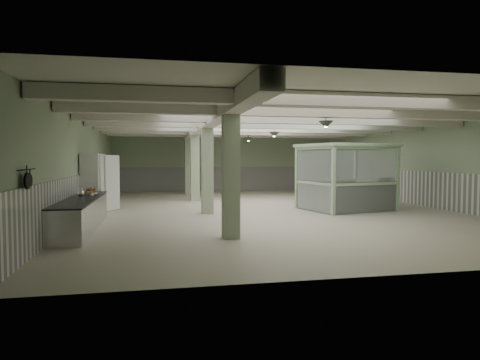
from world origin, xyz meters
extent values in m
plane|color=beige|center=(0.00, 0.00, 0.00)|extent=(20.00, 20.00, 0.00)
cube|color=silver|center=(0.00, 0.00, 3.60)|extent=(14.00, 20.00, 0.02)
cube|color=#8FA080|center=(0.00, 10.00, 1.80)|extent=(14.00, 0.02, 3.60)
cube|color=#8FA080|center=(0.00, -10.00, 1.80)|extent=(14.00, 0.02, 3.60)
cube|color=#8FA080|center=(-7.00, 0.00, 1.80)|extent=(0.02, 20.00, 3.60)
cube|color=#8FA080|center=(7.00, 0.00, 1.80)|extent=(0.02, 20.00, 3.60)
cube|color=white|center=(-6.97, 0.00, 0.75)|extent=(0.05, 19.90, 1.50)
cube|color=white|center=(6.97, 0.00, 0.75)|extent=(0.05, 19.90, 1.50)
cube|color=white|center=(0.00, 9.97, 0.75)|extent=(13.90, 0.05, 1.50)
cube|color=silver|center=(-2.50, 0.00, 3.38)|extent=(0.45, 19.90, 0.40)
cube|color=silver|center=(0.00, -7.50, 3.42)|extent=(13.90, 0.35, 0.32)
cube|color=silver|center=(0.00, -5.00, 3.42)|extent=(13.90, 0.35, 0.32)
cube|color=silver|center=(0.00, -2.50, 3.42)|extent=(13.90, 0.35, 0.32)
cube|color=silver|center=(0.00, 0.00, 3.42)|extent=(13.90, 0.35, 0.32)
cube|color=silver|center=(0.00, 2.50, 3.42)|extent=(13.90, 0.35, 0.32)
cube|color=silver|center=(0.00, 5.00, 3.42)|extent=(13.90, 0.35, 0.32)
cube|color=silver|center=(0.00, 7.50, 3.42)|extent=(13.90, 0.35, 0.32)
cube|color=#A0B290|center=(-2.50, -6.00, 1.80)|extent=(0.42, 0.42, 3.60)
cube|color=#A0B290|center=(-2.50, -1.00, 1.80)|extent=(0.42, 0.42, 3.60)
cube|color=#A0B290|center=(-2.50, 4.00, 1.80)|extent=(0.42, 0.42, 3.60)
cube|color=#A0B290|center=(-2.50, 8.00, 1.80)|extent=(0.42, 0.42, 3.60)
cylinder|color=black|center=(-6.93, -7.60, 1.85)|extent=(0.02, 1.20, 0.02)
cone|color=#304032|center=(0.50, -5.00, 3.05)|extent=(0.44, 0.44, 0.22)
cone|color=#304032|center=(0.50, 0.50, 3.05)|extent=(0.44, 0.44, 0.22)
cone|color=#304032|center=(0.50, 5.50, 3.05)|extent=(0.44, 0.44, 0.22)
cube|color=silver|center=(-6.54, -3.80, 0.44)|extent=(0.89, 5.29, 0.88)
cube|color=black|center=(-6.54, -3.80, 0.89)|extent=(0.93, 5.33, 0.04)
cylinder|color=#B2B2B7|center=(-6.40, -2.94, 0.94)|extent=(0.24, 0.24, 0.08)
cylinder|color=black|center=(-6.88, -7.77, 1.63)|extent=(0.04, 0.33, 0.33)
cylinder|color=black|center=(-6.88, -7.56, 1.63)|extent=(0.03, 0.24, 0.24)
cube|color=white|center=(-6.65, -0.08, 1.13)|extent=(0.62, 2.47, 2.27)
cube|color=white|center=(-6.31, -0.65, 1.13)|extent=(0.06, 0.93, 2.17)
cube|color=white|center=(-6.19, 0.59, 1.13)|extent=(0.49, 0.84, 2.17)
cube|color=silver|center=(-6.27, -0.65, 1.13)|extent=(0.02, 0.05, 0.30)
cube|color=silver|center=(-6.27, 0.49, 1.13)|extent=(0.02, 0.05, 0.30)
cube|color=#A5C69E|center=(1.89, -2.43, 1.26)|extent=(0.14, 0.14, 2.51)
cube|color=#A5C69E|center=(1.35, 0.02, 1.26)|extent=(0.14, 0.14, 2.51)
cube|color=#A5C69E|center=(4.83, -1.77, 1.26)|extent=(0.14, 0.14, 2.51)
cube|color=#A5C69E|center=(4.29, 0.68, 1.26)|extent=(0.14, 0.14, 2.51)
cube|color=#A5C69E|center=(3.09, -0.87, 2.57)|extent=(3.78, 3.40, 0.12)
cube|color=silver|center=(3.36, -2.10, 0.55)|extent=(2.76, 0.67, 1.05)
cube|color=silver|center=(3.36, -2.10, 1.78)|extent=(2.76, 0.67, 1.22)
cube|color=silver|center=(2.82, 0.35, 0.55)|extent=(2.76, 0.67, 1.05)
cube|color=silver|center=(2.82, 0.35, 1.78)|extent=(2.76, 0.67, 1.22)
cube|color=silver|center=(1.62, -1.20, 0.55)|extent=(0.56, 2.27, 1.05)
cube|color=silver|center=(1.62, -1.20, 1.78)|extent=(0.56, 2.27, 1.22)
cube|color=silver|center=(4.56, -0.55, 0.55)|extent=(0.56, 2.27, 1.05)
cube|color=silver|center=(4.56, -0.55, 1.78)|extent=(0.56, 2.27, 1.22)
cube|color=#56594A|center=(4.80, -1.11, 0.65)|extent=(0.47, 0.63, 1.29)
camera|label=1|loc=(-4.42, -16.80, 2.09)|focal=32.00mm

